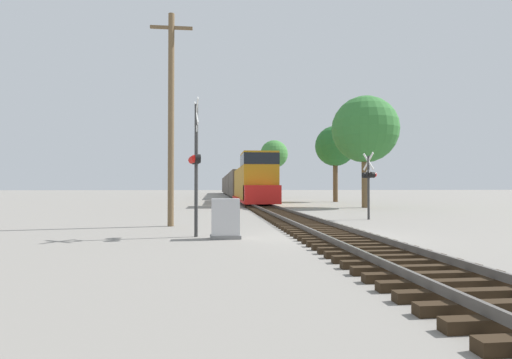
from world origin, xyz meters
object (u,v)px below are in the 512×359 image
(relay_cabinet, at_px, (226,219))
(tree_deep_background, at_px, (274,154))
(utility_pole, at_px, (171,116))
(tree_mid_background, at_px, (335,146))
(crossing_signal_near, at_px, (195,161))
(freight_train, at_px, (235,185))
(tree_far_right, at_px, (365,130))
(crossing_signal_far, at_px, (369,178))

(relay_cabinet, xyz_separation_m, tree_deep_background, (9.61, 51.92, 6.40))
(utility_pole, xyz_separation_m, tree_mid_background, (15.46, 26.19, 1.50))
(crossing_signal_near, distance_m, tree_deep_background, 52.60)
(utility_pole, bearing_deg, freight_train, 83.92)
(tree_far_right, height_order, tree_mid_background, tree_far_right)
(freight_train, height_order, tree_deep_background, tree_deep_background)
(crossing_signal_near, height_order, tree_mid_background, tree_mid_background)
(freight_train, relative_size, crossing_signal_near, 17.43)
(crossing_signal_far, xyz_separation_m, tree_far_right, (4.24, 11.23, 4.16))
(crossing_signal_near, distance_m, tree_mid_background, 33.37)
(crossing_signal_near, relative_size, tree_far_right, 0.51)
(relay_cabinet, bearing_deg, utility_pole, 116.74)
(freight_train, height_order, crossing_signal_far, freight_train)
(tree_far_right, bearing_deg, relay_cabinet, -123.24)
(crossing_signal_near, xyz_separation_m, tree_deep_background, (10.61, 51.32, 4.49))
(tree_deep_background, bearing_deg, tree_far_right, -86.28)
(tree_far_right, xyz_separation_m, tree_deep_background, (-2.20, 33.89, 0.74))
(freight_train, relative_size, tree_mid_background, 9.47)
(crossing_signal_near, relative_size, crossing_signal_far, 1.35)
(tree_deep_background, bearing_deg, utility_pole, -103.95)
(crossing_signal_far, bearing_deg, relay_cabinet, 120.34)
(freight_train, height_order, relay_cabinet, freight_train)
(relay_cabinet, relative_size, tree_far_right, 0.14)
(tree_far_right, bearing_deg, utility_pole, -135.71)
(freight_train, bearing_deg, tree_deep_background, -44.17)
(crossing_signal_near, height_order, relay_cabinet, crossing_signal_near)
(utility_pole, relative_size, tree_deep_background, 0.97)
(freight_train, xyz_separation_m, tree_mid_background, (9.76, -27.31, 4.16))
(crossing_signal_near, bearing_deg, freight_train, 165.84)
(utility_pole, height_order, tree_deep_background, tree_deep_background)
(crossing_signal_near, xyz_separation_m, utility_pole, (-1.20, 3.76, 2.17))
(tree_far_right, bearing_deg, tree_deep_background, 93.72)
(crossing_signal_near, relative_size, tree_mid_background, 0.54)
(utility_pole, relative_size, tree_mid_background, 1.07)
(freight_train, xyz_separation_m, crossing_signal_far, (4.07, -51.06, 0.07))
(utility_pole, xyz_separation_m, tree_far_right, (14.01, 13.67, 1.57))
(relay_cabinet, bearing_deg, crossing_signal_far, 41.88)
(crossing_signal_far, relative_size, tree_far_right, 0.38)
(crossing_signal_near, relative_size, utility_pole, 0.51)
(crossing_signal_near, height_order, tree_far_right, tree_far_right)
(crossing_signal_far, distance_m, tree_deep_background, 45.43)
(freight_train, distance_m, tree_far_right, 40.91)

